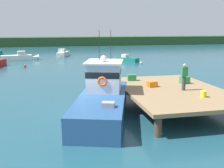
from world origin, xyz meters
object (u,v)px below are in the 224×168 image
(main_fishing_boat, at_px, (103,96))
(bait_bucket, at_px, (203,94))
(crate_stack_near_edge, at_px, (185,80))
(moored_boat_near_channel, at_px, (63,54))
(moored_boat_off_the_point, at_px, (19,57))
(mooring_buoy_outer, at_px, (141,63))
(crate_single_by_cleat, at_px, (152,84))
(mooring_buoy_inshore, at_px, (25,66))
(moored_boat_outer_mooring, at_px, (127,59))
(deckhand_by_the_boat, at_px, (184,76))
(crate_stack_mid_dock, at_px, (132,78))

(main_fishing_boat, xyz_separation_m, bait_bucket, (5.22, -2.03, 0.36))
(crate_stack_near_edge, height_order, moored_boat_near_channel, crate_stack_near_edge)
(moored_boat_off_the_point, bearing_deg, mooring_buoy_outer, -25.23)
(main_fishing_boat, relative_size, moored_boat_off_the_point, 1.75)
(crate_stack_near_edge, relative_size, mooring_buoy_outer, 1.76)
(crate_single_by_cleat, xyz_separation_m, mooring_buoy_inshore, (-9.84, 19.25, -1.21))
(bait_bucket, distance_m, moored_boat_outer_mooring, 25.47)
(deckhand_by_the_boat, distance_m, moored_boat_near_channel, 33.43)
(moored_boat_off_the_point, bearing_deg, main_fishing_boat, -73.87)
(moored_boat_outer_mooring, bearing_deg, crate_stack_near_edge, -94.90)
(bait_bucket, xyz_separation_m, mooring_buoy_inshore, (-11.68, 22.27, -1.21))
(main_fishing_boat, xyz_separation_m, mooring_buoy_outer, (8.97, 20.03, -0.84))
(main_fishing_boat, bearing_deg, deckhand_by_the_boat, -3.54)
(main_fishing_boat, height_order, mooring_buoy_outer, main_fishing_boat)
(crate_stack_mid_dock, xyz_separation_m, moored_boat_outer_mooring, (5.10, 20.03, -1.06))
(crate_stack_mid_dock, height_order, moored_boat_off_the_point, crate_stack_mid_dock)
(mooring_buoy_outer, bearing_deg, main_fishing_boat, -114.13)
(main_fishing_boat, height_order, crate_single_by_cleat, main_fishing_boat)
(crate_stack_mid_dock, height_order, mooring_buoy_inshore, crate_stack_mid_dock)
(moored_boat_outer_mooring, relative_size, moored_boat_off_the_point, 0.67)
(crate_single_by_cleat, distance_m, bait_bucket, 3.53)
(main_fishing_boat, distance_m, deckhand_by_the_boat, 5.03)
(crate_single_by_cleat, distance_m, moored_boat_near_channel, 31.87)
(deckhand_by_the_boat, bearing_deg, moored_boat_outer_mooring, 83.07)
(crate_stack_mid_dock, height_order, moored_boat_near_channel, crate_stack_mid_dock)
(crate_single_by_cleat, bearing_deg, moored_boat_off_the_point, 112.99)
(deckhand_by_the_boat, bearing_deg, main_fishing_boat, 176.46)
(moored_boat_outer_mooring, bearing_deg, deckhand_by_the_boat, -96.93)
(moored_boat_outer_mooring, xyz_separation_m, moored_boat_off_the_point, (-15.90, 4.79, 0.13))
(deckhand_by_the_boat, bearing_deg, crate_single_by_cleat, 140.02)
(crate_single_by_cleat, distance_m, deckhand_by_the_boat, 2.12)
(crate_single_by_cleat, xyz_separation_m, deckhand_by_the_boat, (1.54, -1.29, 0.68))
(moored_boat_outer_mooring, distance_m, moored_boat_near_channel, 12.97)
(moored_boat_outer_mooring, relative_size, moored_boat_near_channel, 0.71)
(crate_single_by_cleat, distance_m, moored_boat_outer_mooring, 22.77)
(mooring_buoy_inshore, xyz_separation_m, mooring_buoy_outer, (15.44, -0.21, 0.01))
(crate_stack_near_edge, height_order, deckhand_by_the_boat, deckhand_by_the_boat)
(main_fishing_boat, height_order, crate_stack_near_edge, main_fishing_boat)
(mooring_buoy_outer, bearing_deg, moored_boat_outer_mooring, 110.09)
(main_fishing_boat, distance_m, mooring_buoy_outer, 21.96)
(main_fishing_boat, relative_size, mooring_buoy_inshore, 30.20)
(main_fishing_boat, height_order, crate_stack_mid_dock, main_fishing_boat)
(moored_boat_outer_mooring, height_order, mooring_buoy_inshore, moored_boat_outer_mooring)
(bait_bucket, relative_size, moored_boat_outer_mooring, 0.09)
(crate_stack_mid_dock, bearing_deg, moored_boat_off_the_point, 113.53)
(deckhand_by_the_boat, height_order, moored_boat_off_the_point, deckhand_by_the_boat)
(crate_stack_mid_dock, height_order, mooring_buoy_outer, crate_stack_mid_dock)
(crate_stack_mid_dock, distance_m, moored_boat_off_the_point, 27.09)
(moored_boat_outer_mooring, height_order, mooring_buoy_outer, moored_boat_outer_mooring)
(main_fishing_boat, relative_size, mooring_buoy_outer, 29.13)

